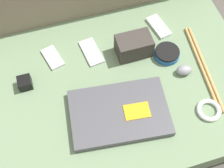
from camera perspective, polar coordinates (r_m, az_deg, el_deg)
ground_plane at (r=1.27m, az=0.00°, el=-2.96°), size 8.00×8.00×0.00m
couch_seat at (r=1.22m, az=0.00°, el=-1.77°), size 1.11×0.73×0.11m
laptop at (r=1.11m, az=1.37°, el=-5.28°), size 0.37×0.26×0.03m
computer_mouse at (r=1.22m, az=13.05°, el=2.48°), size 0.07×0.05×0.04m
speaker_puck at (r=1.25m, az=10.02°, el=5.53°), size 0.10×0.10×0.03m
phone_silver at (r=1.34m, az=8.51°, el=10.36°), size 0.08×0.13×0.01m
phone_black at (r=1.25m, az=-3.79°, el=5.88°), size 0.08×0.14×0.01m
phone_small at (r=1.26m, az=-10.80°, el=4.78°), size 0.08×0.12×0.01m
camera_pouch at (r=1.23m, az=4.01°, el=6.98°), size 0.14×0.09×0.08m
charger_brick at (r=1.20m, az=-15.64°, el=0.20°), size 0.05×0.05×0.04m
cable_coil at (r=1.17m, az=17.30°, el=-4.58°), size 0.09×0.09×0.02m
drumstick_pair at (r=1.26m, az=16.38°, el=2.95°), size 0.06×0.40×0.01m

